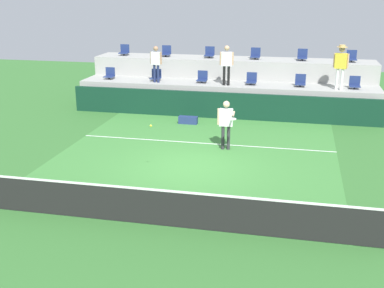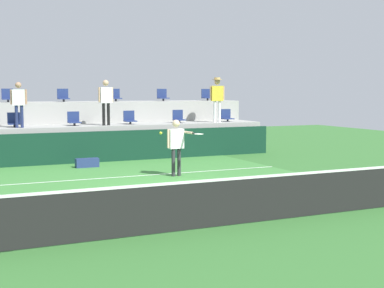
{
  "view_description": "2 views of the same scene",
  "coord_description": "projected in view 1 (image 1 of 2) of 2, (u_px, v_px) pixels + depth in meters",
  "views": [
    {
      "loc": [
        3.1,
        -13.83,
        5.25
      ],
      "look_at": [
        0.26,
        -0.88,
        1.02
      ],
      "focal_mm": 45.98,
      "sensor_mm": 36.0,
      "label": 1
    },
    {
      "loc": [
        -5.39,
        -12.78,
        2.54
      ],
      "look_at": [
        0.07,
        -0.86,
        1.24
      ],
      "focal_mm": 50.55,
      "sensor_mm": 36.0,
      "label": 2
    }
  ],
  "objects": [
    {
      "name": "sponsor_backboard",
      "position": [
        221.0,
        105.0,
        20.51
      ],
      "size": [
        13.0,
        0.16,
        1.1
      ],
      "primitive_type": "cube",
      "color": "#0F3323",
      "rests_on": "ground_plane"
    },
    {
      "name": "court_inner_paint",
      "position": [
        196.0,
        156.0,
        16.03
      ],
      "size": [
        9.0,
        10.0,
        0.01
      ],
      "primitive_type": "cube",
      "color": "#3D7F38",
      "rests_on": "ground_plane"
    },
    {
      "name": "stadium_chair_upper_right",
      "position": [
        302.0,
        56.0,
        22.15
      ],
      "size": [
        0.44,
        0.4,
        0.52
      ],
      "color": "#2D2D33",
      "rests_on": "seating_tier_upper"
    },
    {
      "name": "stadium_chair_lower_far_left",
      "position": [
        110.0,
        74.0,
        22.48
      ],
      "size": [
        0.44,
        0.4,
        0.52
      ],
      "color": "#2D2D33",
      "rests_on": "seating_tier_lower"
    },
    {
      "name": "stadium_chair_upper_mid_right",
      "position": [
        255.0,
        54.0,
        22.58
      ],
      "size": [
        0.44,
        0.4,
        0.52
      ],
      "color": "#2D2D33",
      "rests_on": "seating_tier_upper"
    },
    {
      "name": "tennis_net",
      "position": [
        152.0,
        205.0,
        11.22
      ],
      "size": [
        10.48,
        0.08,
        1.07
      ],
      "color": "black",
      "rests_on": "ground_plane"
    },
    {
      "name": "stadium_chair_lower_mid_left",
      "position": [
        202.0,
        78.0,
        21.6
      ],
      "size": [
        0.44,
        0.4,
        0.52
      ],
      "color": "#2D2D33",
      "rests_on": "seating_tier_lower"
    },
    {
      "name": "equipment_bag",
      "position": [
        188.0,
        120.0,
        19.81
      ],
      "size": [
        0.76,
        0.28,
        0.3
      ],
      "primitive_type": "cube",
      "color": "navy",
      "rests_on": "ground_plane"
    },
    {
      "name": "stadium_chair_upper_far_left",
      "position": [
        124.0,
        51.0,
        23.88
      ],
      "size": [
        0.44,
        0.4,
        0.52
      ],
      "color": "#2D2D33",
      "rests_on": "seating_tier_upper"
    },
    {
      "name": "stadium_chair_upper_left",
      "position": [
        166.0,
        52.0,
        23.45
      ],
      "size": [
        0.44,
        0.4,
        0.52
      ],
      "color": "#2D2D33",
      "rests_on": "seating_tier_upper"
    },
    {
      "name": "court_service_line",
      "position": [
        205.0,
        143.0,
        17.33
      ],
      "size": [
        9.0,
        0.06,
        0.0
      ],
      "primitive_type": "cube",
      "color": "white",
      "rests_on": "ground_plane"
    },
    {
      "name": "seating_tier_lower",
      "position": [
        226.0,
        97.0,
        21.7
      ],
      "size": [
        13.0,
        1.8,
        1.25
      ],
      "primitive_type": "cube",
      "color": "#9E9E99",
      "rests_on": "ground_plane"
    },
    {
      "name": "ground_plane",
      "position": [
        190.0,
        167.0,
        15.1
      ],
      "size": [
        40.0,
        40.0,
        0.0
      ],
      "primitive_type": "plane",
      "color": "#336B2D"
    },
    {
      "name": "stadium_chair_lower_mid_right",
      "position": [
        251.0,
        80.0,
        21.16
      ],
      "size": [
        0.44,
        0.4,
        0.52
      ],
      "color": "#2D2D33",
      "rests_on": "seating_tier_lower"
    },
    {
      "name": "stadium_chair_upper_far_right",
      "position": [
        352.0,
        57.0,
        21.72
      ],
      "size": [
        0.44,
        0.4,
        0.52
      ],
      "color": "#2D2D33",
      "rests_on": "seating_tier_upper"
    },
    {
      "name": "spectator_with_hat",
      "position": [
        341.0,
        62.0,
        19.79
      ],
      "size": [
        0.61,
        0.51,
        1.82
      ],
      "color": "white",
      "rests_on": "seating_tier_lower"
    },
    {
      "name": "stadium_chair_lower_far_right",
      "position": [
        355.0,
        84.0,
        20.29
      ],
      "size": [
        0.44,
        0.4,
        0.52
      ],
      "color": "#2D2D33",
      "rests_on": "seating_tier_lower"
    },
    {
      "name": "stadium_chair_upper_mid_left",
      "position": [
        210.0,
        53.0,
        23.02
      ],
      "size": [
        0.44,
        0.4,
        0.52
      ],
      "color": "#2D2D33",
      "rests_on": "seating_tier_upper"
    },
    {
      "name": "spectator_in_grey",
      "position": [
        156.0,
        61.0,
        21.43
      ],
      "size": [
        0.57,
        0.26,
        1.59
      ],
      "color": "navy",
      "rests_on": "seating_tier_lower"
    },
    {
      "name": "tennis_ball",
      "position": [
        151.0,
        126.0,
        13.74
      ],
      "size": [
        0.07,
        0.07,
        0.07
      ],
      "color": "#CCE033"
    },
    {
      "name": "stadium_chair_lower_left",
      "position": [
        156.0,
        76.0,
        22.03
      ],
      "size": [
        0.44,
        0.4,
        0.52
      ],
      "color": "#2D2D33",
      "rests_on": "seating_tier_lower"
    },
    {
      "name": "tennis_player",
      "position": [
        226.0,
        120.0,
        16.36
      ],
      "size": [
        0.76,
        1.17,
        1.68
      ],
      "color": "#2D2D33",
      "rests_on": "ground_plane"
    },
    {
      "name": "spectator_leaning_on_rail",
      "position": [
        227.0,
        61.0,
        20.77
      ],
      "size": [
        0.59,
        0.25,
        1.69
      ],
      "color": "black",
      "rests_on": "seating_tier_lower"
    },
    {
      "name": "stadium_chair_lower_right",
      "position": [
        300.0,
        82.0,
        20.74
      ],
      "size": [
        0.44,
        0.4,
        0.52
      ],
      "color": "#2D2D33",
      "rests_on": "seating_tier_lower"
    },
    {
      "name": "seating_tier_upper",
      "position": [
        232.0,
        81.0,
        23.25
      ],
      "size": [
        13.0,
        1.8,
        2.1
      ],
      "primitive_type": "cube",
      "color": "#9E9E99",
      "rests_on": "ground_plane"
    }
  ]
}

